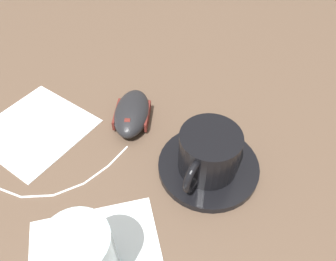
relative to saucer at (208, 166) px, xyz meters
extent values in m
plane|color=brown|center=(0.11, 0.02, -0.01)|extent=(3.00, 3.00, 0.00)
cylinder|color=black|center=(0.00, 0.00, 0.00)|extent=(0.15, 0.15, 0.01)
cylinder|color=black|center=(0.00, 0.00, 0.04)|extent=(0.09, 0.09, 0.07)
torus|color=black|center=(0.04, 0.04, 0.04)|extent=(0.04, 0.04, 0.05)
ellipsoid|color=black|center=(0.10, -0.12, 0.01)|extent=(0.09, 0.12, 0.04)
cylinder|color=#591E19|center=(0.10, -0.09, 0.02)|extent=(0.01, 0.01, 0.01)
cube|color=#591E19|center=(0.07, -0.11, 0.01)|extent=(0.02, 0.06, 0.02)
cube|color=#591E19|center=(0.12, -0.13, 0.01)|extent=(0.02, 0.06, 0.02)
cylinder|color=white|center=(0.13, -0.05, 0.00)|extent=(0.03, 0.03, 0.00)
cylinder|color=white|center=(0.16, -0.02, 0.00)|extent=(0.04, 0.03, 0.00)
cylinder|color=white|center=(0.20, -0.01, 0.00)|extent=(0.04, 0.01, 0.00)
cylinder|color=white|center=(0.25, 0.00, 0.00)|extent=(0.04, 0.01, 0.00)
cylinder|color=white|center=(0.29, -0.02, 0.00)|extent=(0.04, 0.03, 0.00)
sphere|color=white|center=(0.11, -0.07, 0.00)|extent=(0.00, 0.00, 0.00)
sphere|color=white|center=(0.15, -0.04, 0.00)|extent=(0.00, 0.00, 0.00)
sphere|color=white|center=(0.18, -0.01, 0.00)|extent=(0.00, 0.00, 0.00)
sphere|color=white|center=(0.23, 0.00, 0.00)|extent=(0.00, 0.00, 0.00)
sphere|color=white|center=(0.27, -0.01, 0.00)|extent=(0.00, 0.00, 0.00)
cylinder|color=silver|center=(0.18, 0.12, 0.05)|extent=(0.07, 0.07, 0.11)
cube|color=white|center=(0.26, -0.14, 0.00)|extent=(0.22, 0.22, 0.00)
camera|label=1|loc=(0.12, 0.27, 0.40)|focal=35.00mm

